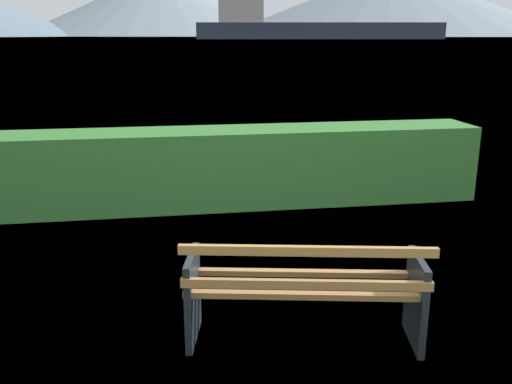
{
  "coord_description": "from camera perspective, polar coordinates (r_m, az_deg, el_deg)",
  "views": [
    {
      "loc": [
        -0.97,
        -3.68,
        2.23
      ],
      "look_at": [
        0.0,
        2.16,
        0.55
      ],
      "focal_mm": 39.3,
      "sensor_mm": 36.0,
      "label": 1
    }
  ],
  "objects": [
    {
      "name": "ground_plane",
      "position": [
        4.41,
        4.75,
        -14.59
      ],
      "size": [
        1400.0,
        1400.0,
        0.0
      ],
      "primitive_type": "plane",
      "color": "olive"
    },
    {
      "name": "hedge_row",
      "position": [
        7.53,
        -1.77,
        2.59
      ],
      "size": [
        6.46,
        0.84,
        1.02
      ],
      "primitive_type": "cube",
      "color": "#387A33",
      "rests_on": "ground_plane"
    },
    {
      "name": "cargo_ship_large",
      "position": [
        249.41,
        4.54,
        16.6
      ],
      "size": [
        104.76,
        30.67,
        20.91
      ],
      "color": "#2D384C",
      "rests_on": "water_surface"
    },
    {
      "name": "park_bench",
      "position": [
        4.16,
        4.92,
        -9.93
      ],
      "size": [
        1.81,
        0.9,
        0.87
      ],
      "color": "#A0703F",
      "rests_on": "ground_plane"
    },
    {
      "name": "water_surface",
      "position": [
        311.97,
        -9.57,
        15.2
      ],
      "size": [
        620.0,
        620.0,
        0.0
      ],
      "primitive_type": "plane",
      "color": "slate",
      "rests_on": "ground_plane"
    }
  ]
}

